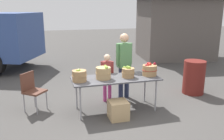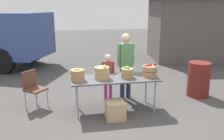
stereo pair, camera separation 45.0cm
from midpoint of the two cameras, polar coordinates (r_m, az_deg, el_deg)
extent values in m
plane|color=#474442|center=(5.53, -1.51, -9.35)|extent=(40.00, 40.00, 0.00)
cube|color=#4C4C51|center=(5.27, -1.56, -2.03)|extent=(1.90, 0.76, 0.03)
cylinder|color=#99999E|center=(4.99, -10.05, -7.82)|extent=(0.04, 0.04, 0.72)
cylinder|color=#99999E|center=(5.38, 7.91, -6.04)|extent=(0.04, 0.04, 0.72)
cylinder|color=#99999E|center=(5.54, -10.69, -5.52)|extent=(0.04, 0.04, 0.72)
cylinder|color=#99999E|center=(5.90, 5.60, -4.08)|extent=(0.04, 0.04, 0.72)
cylinder|color=#A87F51|center=(5.06, -10.23, -1.41)|extent=(0.29, 0.29, 0.23)
torus|color=#A87F51|center=(5.06, -10.24, -1.29)|extent=(0.31, 0.31, 0.01)
sphere|color=#8CB738|center=(5.01, -10.63, -0.26)|extent=(0.07, 0.07, 0.07)
sphere|color=#7AA833|center=(5.04, -10.32, -0.17)|extent=(0.07, 0.07, 0.07)
sphere|color=#9EC647|center=(5.04, -10.31, -0.24)|extent=(0.07, 0.07, 0.07)
sphere|color=#8CB738|center=(5.03, -10.35, -0.16)|extent=(0.07, 0.07, 0.07)
cylinder|color=tan|center=(5.17, -4.54, -0.76)|extent=(0.32, 0.32, 0.25)
torus|color=tan|center=(5.17, -4.54, -0.62)|extent=(0.34, 0.34, 0.01)
sphere|color=#9EC647|center=(5.25, -4.04, 0.83)|extent=(0.07, 0.07, 0.07)
sphere|color=#8CB738|center=(5.12, -3.95, 0.44)|extent=(0.07, 0.07, 0.07)
sphere|color=#7AA833|center=(5.11, -3.80, 0.50)|extent=(0.07, 0.07, 0.07)
sphere|color=#9EC647|center=(5.04, -3.87, 0.49)|extent=(0.07, 0.07, 0.07)
cylinder|color=#A87F51|center=(5.27, 1.39, -0.68)|extent=(0.27, 0.27, 0.21)
torus|color=#A87F51|center=(5.27, 1.40, -0.57)|extent=(0.29, 0.29, 0.01)
sphere|color=#8CB738|center=(5.21, 1.62, 0.49)|extent=(0.07, 0.07, 0.07)
sphere|color=#8CB738|center=(5.22, 1.16, 0.59)|extent=(0.07, 0.07, 0.07)
sphere|color=#9EC647|center=(5.22, 1.17, 0.42)|extent=(0.07, 0.07, 0.07)
sphere|color=#7AA833|center=(5.31, 0.50, 0.52)|extent=(0.07, 0.07, 0.07)
sphere|color=#9EC647|center=(5.27, 1.27, 0.60)|extent=(0.08, 0.08, 0.08)
cylinder|color=#A87F51|center=(5.45, 6.52, -0.10)|extent=(0.32, 0.32, 0.24)
torus|color=maroon|center=(5.45, 6.52, 0.02)|extent=(0.34, 0.34, 0.01)
sphere|color=#B22319|center=(5.38, 6.00, 0.92)|extent=(0.08, 0.08, 0.08)
sphere|color=maroon|center=(5.48, 7.70, 1.45)|extent=(0.07, 0.07, 0.07)
sphere|color=#B22319|center=(5.48, 6.62, 1.36)|extent=(0.08, 0.08, 0.08)
sphere|color=maroon|center=(5.43, 6.50, 1.08)|extent=(0.07, 0.07, 0.07)
sphere|color=maroon|center=(5.52, 6.26, 1.47)|extent=(0.07, 0.07, 0.07)
sphere|color=#B22319|center=(5.42, 6.54, 1.16)|extent=(0.07, 0.07, 0.07)
sphere|color=maroon|center=(5.38, 5.73, 0.99)|extent=(0.08, 0.08, 0.08)
cylinder|color=#262D4C|center=(6.13, 1.39, -2.92)|extent=(0.12, 0.12, 0.80)
cylinder|color=#262D4C|center=(6.06, -0.03, -3.10)|extent=(0.12, 0.12, 0.80)
cube|color=#4C7F4C|center=(5.92, 0.70, 3.44)|extent=(0.33, 0.25, 0.60)
sphere|color=tan|center=(5.85, 0.72, 7.55)|extent=(0.22, 0.22, 0.22)
cylinder|color=#4C7F4C|center=(5.99, 2.23, 3.88)|extent=(0.08, 0.08, 0.53)
cylinder|color=#4C7F4C|center=(5.85, -0.86, 3.62)|extent=(0.08, 0.08, 0.53)
cylinder|color=#CC3F8C|center=(5.90, -2.73, -4.80)|extent=(0.08, 0.08, 0.57)
cylinder|color=#CC3F8C|center=(5.91, -3.89, -4.77)|extent=(0.08, 0.08, 0.57)
cube|color=maroon|center=(5.75, -3.38, -0.07)|extent=(0.25, 0.21, 0.43)
sphere|color=beige|center=(5.68, -3.43, 2.94)|extent=(0.16, 0.16, 0.16)
cylinder|color=maroon|center=(5.74, -2.14, 0.15)|extent=(0.06, 0.06, 0.38)
cylinder|color=maroon|center=(5.76, -4.63, 0.18)|extent=(0.06, 0.06, 0.38)
cube|color=#334C8C|center=(9.61, -24.38, 7.39)|extent=(2.47, 2.63, 1.60)
cube|color=black|center=(9.16, -19.99, 9.53)|extent=(0.72, 1.64, 0.80)
cylinder|color=black|center=(10.61, -22.05, 3.80)|extent=(0.94, 0.61, 0.90)
cube|color=#59514C|center=(11.34, 13.51, 9.44)|extent=(3.28, 2.77, 2.60)
cube|color=white|center=(10.37, 17.57, 9.83)|extent=(1.39, 0.22, 0.90)
cube|color=brown|center=(5.67, -19.94, -4.86)|extent=(0.56, 0.56, 0.04)
cube|color=brown|center=(5.72, -21.45, -2.50)|extent=(0.28, 0.33, 0.40)
cylinder|color=gray|center=(5.52, -19.63, -7.90)|extent=(0.02, 0.02, 0.42)
cylinder|color=gray|center=(5.75, -17.34, -6.79)|extent=(0.02, 0.02, 0.42)
cylinder|color=gray|center=(5.75, -22.14, -7.25)|extent=(0.02, 0.02, 0.42)
cylinder|color=gray|center=(5.97, -19.84, -6.22)|extent=(0.02, 0.02, 0.42)
cylinder|color=maroon|center=(6.69, 16.94, -1.65)|extent=(0.56, 0.56, 0.89)
cube|color=tan|center=(5.04, -1.10, -9.41)|extent=(0.38, 0.38, 0.38)
camera|label=1|loc=(0.22, -92.33, -0.61)|focal=38.81mm
camera|label=2|loc=(0.22, 87.67, 0.61)|focal=38.81mm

